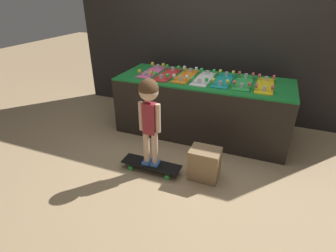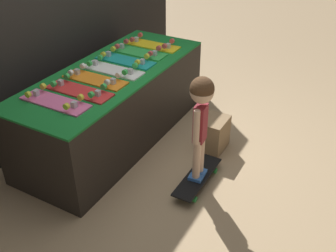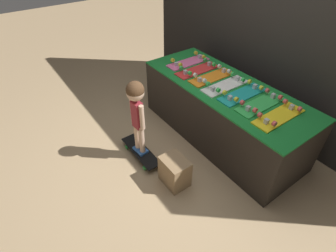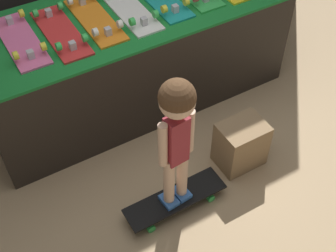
# 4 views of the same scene
# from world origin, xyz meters

# --- Properties ---
(ground_plane) EXTENTS (16.00, 16.00, 0.00)m
(ground_plane) POSITION_xyz_m (0.00, 0.00, 0.00)
(ground_plane) COLOR tan
(back_wall) EXTENTS (4.56, 0.10, 2.60)m
(back_wall) POSITION_xyz_m (0.00, 1.32, 1.30)
(back_wall) COLOR black
(back_wall) RESTS_ON ground_plane
(display_rack) EXTENTS (2.26, 0.87, 0.78)m
(display_rack) POSITION_xyz_m (0.00, 0.60, 0.39)
(display_rack) COLOR black
(display_rack) RESTS_ON ground_plane
(skateboard_pink_on_rack) EXTENTS (0.20, 0.63, 0.09)m
(skateboard_pink_on_rack) POSITION_xyz_m (-0.76, 0.63, 0.80)
(skateboard_pink_on_rack) COLOR pink
(skateboard_pink_on_rack) RESTS_ON display_rack
(skateboard_red_on_rack) EXTENTS (0.20, 0.63, 0.09)m
(skateboard_red_on_rack) POSITION_xyz_m (-0.50, 0.58, 0.80)
(skateboard_red_on_rack) COLOR red
(skateboard_red_on_rack) RESTS_ON display_rack
(skateboard_orange_on_rack) EXTENTS (0.20, 0.63, 0.09)m
(skateboard_orange_on_rack) POSITION_xyz_m (-0.25, 0.61, 0.80)
(skateboard_orange_on_rack) COLOR orange
(skateboard_orange_on_rack) RESTS_ON display_rack
(skateboard_white_on_rack) EXTENTS (0.20, 0.63, 0.09)m
(skateboard_white_on_rack) POSITION_xyz_m (0.00, 0.59, 0.80)
(skateboard_white_on_rack) COLOR white
(skateboard_white_on_rack) RESTS_ON display_rack
(skateboard_teal_on_rack) EXTENTS (0.20, 0.63, 0.09)m
(skateboard_teal_on_rack) POSITION_xyz_m (0.25, 0.61, 0.80)
(skateboard_teal_on_rack) COLOR teal
(skateboard_teal_on_rack) RESTS_ON display_rack
(skateboard_green_on_rack) EXTENTS (0.20, 0.63, 0.09)m
(skateboard_green_on_rack) POSITION_xyz_m (0.50, 0.62, 0.80)
(skateboard_green_on_rack) COLOR green
(skateboard_green_on_rack) RESTS_ON display_rack
(skateboard_yellow_on_rack) EXTENTS (0.20, 0.63, 0.09)m
(skateboard_yellow_on_rack) POSITION_xyz_m (0.76, 0.59, 0.80)
(skateboard_yellow_on_rack) COLOR yellow
(skateboard_yellow_on_rack) RESTS_ON display_rack
(skateboard_on_floor) EXTENTS (0.68, 0.19, 0.09)m
(skateboard_on_floor) POSITION_xyz_m (-0.27, -0.49, 0.07)
(skateboard_on_floor) COLOR black
(skateboard_on_floor) RESTS_ON ground_plane
(child) EXTENTS (0.23, 0.20, 0.98)m
(child) POSITION_xyz_m (-0.27, -0.49, 0.78)
(child) COLOR #3870C6
(child) RESTS_ON skateboard_on_floor
(storage_box) EXTENTS (0.31, 0.24, 0.35)m
(storage_box) POSITION_xyz_m (0.31, -0.39, 0.17)
(storage_box) COLOR #8E704C
(storage_box) RESTS_ON ground_plane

